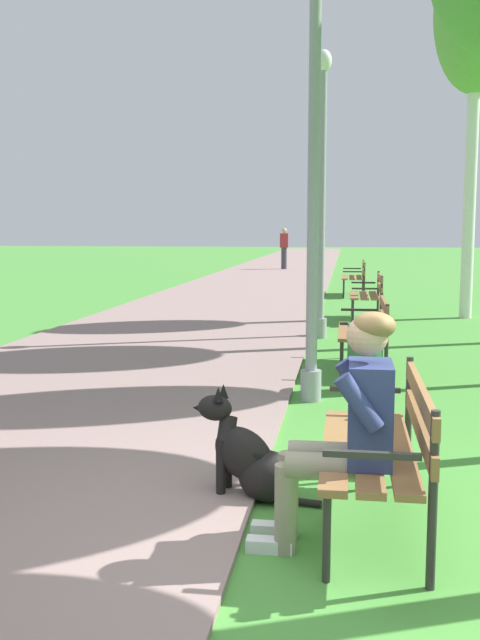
{
  "coord_description": "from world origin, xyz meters",
  "views": [
    {
      "loc": [
        0.26,
        -3.41,
        1.67
      ],
      "look_at": [
        -0.61,
        2.58,
        0.9
      ],
      "focal_mm": 41.08,
      "sensor_mm": 36.0,
      "label": 1
    }
  ],
  "objects_px": {
    "dog_black": "(251,459)",
    "birch_tree_fifth": "(477,18)",
    "park_bench_far": "(370,292)",
    "park_bench_furthest": "(356,275)",
    "park_bench_mid": "(368,326)",
    "lamp_post_mid": "(322,192)",
    "park_bench_near": "(385,438)",
    "pedestrian_distant": "(284,249)",
    "lamp_post_near": "(314,153)",
    "litter_bin": "(365,358)",
    "person_seated_on_near_bench": "(348,422)"
  },
  "relations": [
    {
      "from": "park_bench_mid",
      "to": "pedestrian_distant",
      "type": "bearing_deg",
      "value": 97.68
    },
    {
      "from": "lamp_post_near",
      "to": "park_bench_far",
      "type": "bearing_deg",
      "value": 83.41
    },
    {
      "from": "litter_bin",
      "to": "park_bench_far",
      "type": "bearing_deg",
      "value": 87.94
    },
    {
      "from": "park_bench_far",
      "to": "birch_tree_fifth",
      "type": "relative_size",
      "value": 0.22
    },
    {
      "from": "park_bench_far",
      "to": "dog_black",
      "type": "relative_size",
      "value": 1.81
    },
    {
      "from": "park_bench_near",
      "to": "dog_black",
      "type": "height_order",
      "value": "park_bench_near"
    },
    {
      "from": "park_bench_near",
      "to": "birch_tree_fifth",
      "type": "distance_m",
      "value": 11.24
    },
    {
      "from": "person_seated_on_near_bench",
      "to": "birch_tree_fifth",
      "type": "height_order",
      "value": "birch_tree_fifth"
    },
    {
      "from": "park_bench_far",
      "to": "dog_black",
      "type": "height_order",
      "value": "park_bench_far"
    },
    {
      "from": "lamp_post_near",
      "to": "birch_tree_fifth",
      "type": "height_order",
      "value": "birch_tree_fifth"
    },
    {
      "from": "person_seated_on_near_bench",
      "to": "dog_black",
      "type": "height_order",
      "value": "person_seated_on_near_bench"
    },
    {
      "from": "park_bench_near",
      "to": "birch_tree_fifth",
      "type": "height_order",
      "value": "birch_tree_fifth"
    },
    {
      "from": "dog_black",
      "to": "pedestrian_distant",
      "type": "distance_m",
      "value": 24.68
    },
    {
      "from": "park_bench_near",
      "to": "park_bench_mid",
      "type": "distance_m",
      "value": 4.65
    },
    {
      "from": "dog_black",
      "to": "birch_tree_fifth",
      "type": "relative_size",
      "value": 0.12
    },
    {
      "from": "park_bench_near",
      "to": "birch_tree_fifth",
      "type": "xyz_separation_m",
      "value": [
        1.96,
        9.96,
        4.83
      ]
    },
    {
      "from": "pedestrian_distant",
      "to": "park_bench_mid",
      "type": "bearing_deg",
      "value": -82.32
    },
    {
      "from": "park_bench_mid",
      "to": "lamp_post_mid",
      "type": "distance_m",
      "value": 3.01
    },
    {
      "from": "person_seated_on_near_bench",
      "to": "pedestrian_distant",
      "type": "bearing_deg",
      "value": 95.65
    },
    {
      "from": "litter_bin",
      "to": "pedestrian_distant",
      "type": "height_order",
      "value": "pedestrian_distant"
    },
    {
      "from": "lamp_post_mid",
      "to": "lamp_post_near",
      "type": "bearing_deg",
      "value": -89.08
    },
    {
      "from": "lamp_post_mid",
      "to": "person_seated_on_near_bench",
      "type": "bearing_deg",
      "value": -86.81
    },
    {
      "from": "lamp_post_mid",
      "to": "birch_tree_fifth",
      "type": "relative_size",
      "value": 0.62
    },
    {
      "from": "park_bench_mid",
      "to": "park_bench_far",
      "type": "distance_m",
      "value": 4.69
    },
    {
      "from": "park_bench_near",
      "to": "pedestrian_distant",
      "type": "relative_size",
      "value": 0.91
    },
    {
      "from": "park_bench_mid",
      "to": "park_bench_furthest",
      "type": "bearing_deg",
      "value": 90.18
    },
    {
      "from": "birch_tree_fifth",
      "to": "lamp_post_near",
      "type": "bearing_deg",
      "value": -109.8
    },
    {
      "from": "lamp_post_near",
      "to": "park_bench_near",
      "type": "bearing_deg",
      "value": -79.47
    },
    {
      "from": "park_bench_far",
      "to": "pedestrian_distant",
      "type": "relative_size",
      "value": 0.91
    },
    {
      "from": "park_bench_mid",
      "to": "litter_bin",
      "type": "distance_m",
      "value": 1.21
    },
    {
      "from": "park_bench_mid",
      "to": "park_bench_furthest",
      "type": "distance_m",
      "value": 9.53
    },
    {
      "from": "park_bench_mid",
      "to": "dog_black",
      "type": "xyz_separation_m",
      "value": [
        -0.82,
        -4.35,
        -0.25
      ]
    },
    {
      "from": "park_bench_furthest",
      "to": "dog_black",
      "type": "distance_m",
      "value": 13.91
    },
    {
      "from": "park_bench_near",
      "to": "lamp_post_near",
      "type": "xyz_separation_m",
      "value": [
        -0.55,
        2.97,
        1.84
      ]
    },
    {
      "from": "litter_bin",
      "to": "pedestrian_distant",
      "type": "relative_size",
      "value": 0.42
    },
    {
      "from": "lamp_post_near",
      "to": "pedestrian_distant",
      "type": "height_order",
      "value": "lamp_post_near"
    },
    {
      "from": "park_bench_mid",
      "to": "pedestrian_distant",
      "type": "relative_size",
      "value": 0.91
    },
    {
      "from": "park_bench_far",
      "to": "park_bench_furthest",
      "type": "xyz_separation_m",
      "value": [
        -0.18,
        4.85,
        0.0
      ]
    },
    {
      "from": "dog_black",
      "to": "pedestrian_distant",
      "type": "height_order",
      "value": "pedestrian_distant"
    },
    {
      "from": "dog_black",
      "to": "litter_bin",
      "type": "distance_m",
      "value": 3.24
    },
    {
      "from": "litter_bin",
      "to": "lamp_post_mid",
      "type": "bearing_deg",
      "value": 99.29
    },
    {
      "from": "park_bench_furthest",
      "to": "lamp_post_near",
      "type": "bearing_deg",
      "value": -92.82
    },
    {
      "from": "park_bench_far",
      "to": "park_bench_furthest",
      "type": "distance_m",
      "value": 4.85
    },
    {
      "from": "dog_black",
      "to": "birch_tree_fifth",
      "type": "height_order",
      "value": "birch_tree_fifth"
    },
    {
      "from": "park_bench_near",
      "to": "lamp_post_near",
      "type": "height_order",
      "value": "lamp_post_near"
    },
    {
      "from": "lamp_post_mid",
      "to": "pedestrian_distant",
      "type": "height_order",
      "value": "lamp_post_mid"
    },
    {
      "from": "lamp_post_near",
      "to": "litter_bin",
      "type": "relative_size",
      "value": 6.5
    },
    {
      "from": "person_seated_on_near_bench",
      "to": "park_bench_furthest",
      "type": "bearing_deg",
      "value": 89.18
    },
    {
      "from": "park_bench_mid",
      "to": "park_bench_far",
      "type": "relative_size",
      "value": 1.0
    },
    {
      "from": "lamp_post_near",
      "to": "pedestrian_distant",
      "type": "distance_m",
      "value": 22.09
    }
  ]
}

